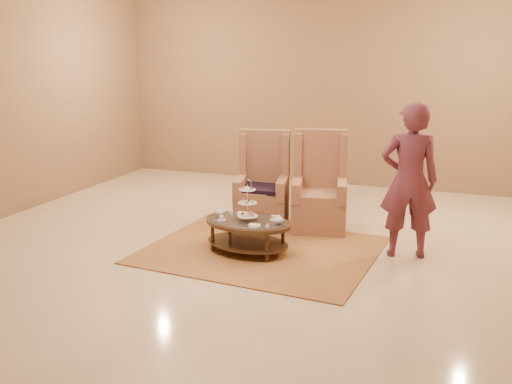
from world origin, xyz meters
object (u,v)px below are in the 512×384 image
at_px(armchair_right, 319,196).
at_px(person, 409,181).
at_px(armchair_left, 263,193).
at_px(tea_table, 248,226).

relative_size(armchair_right, person, 0.73).
distance_m(armchair_left, person, 2.20).
xyz_separation_m(tea_table, armchair_right, (0.56, 1.29, 0.12)).
height_order(armchair_left, armchair_right, armchair_right).
relative_size(tea_table, armchair_left, 0.92).
xyz_separation_m(armchair_right, person, (1.24, -0.74, 0.47)).
bearing_deg(tea_table, armchair_left, 111.06).
bearing_deg(armchair_left, armchair_right, -6.80).
bearing_deg(armchair_right, tea_table, -126.06).
height_order(armchair_right, person, person).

